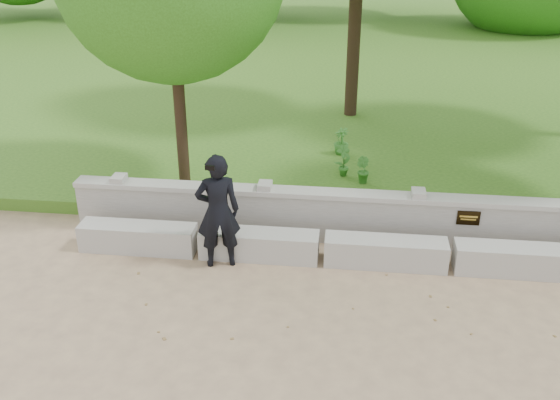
{
  "coord_description": "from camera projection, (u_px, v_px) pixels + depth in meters",
  "views": [
    {
      "loc": [
        -1.63,
        -6.69,
        5.15
      ],
      "look_at": [
        -2.65,
        1.77,
        1.1
      ],
      "focal_mm": 40.0,
      "sensor_mm": 36.0,
      "label": 1
    }
  ],
  "objects": [
    {
      "name": "shrub_d",
      "position": [
        341.0,
        141.0,
        13.4
      ],
      "size": [
        0.43,
        0.43,
        0.58
      ],
      "primitive_type": "imported",
      "rotation": [
        0.0,
        0.0,
        5.53
      ],
      "color": "#377929",
      "rests_on": "lawn"
    },
    {
      "name": "man_main",
      "position": [
        218.0,
        211.0,
        9.47
      ],
      "size": [
        0.77,
        0.71,
        1.85
      ],
      "color": "black",
      "rests_on": "ground"
    },
    {
      "name": "shrub_a",
      "position": [
        343.0,
        161.0,
        12.29
      ],
      "size": [
        0.4,
        0.4,
        0.64
      ],
      "primitive_type": "imported",
      "rotation": [
        0.0,
        0.0,
        0.75
      ],
      "color": "#377929",
      "rests_on": "lawn"
    },
    {
      "name": "shrub_b",
      "position": [
        362.0,
        170.0,
        12.03
      ],
      "size": [
        0.35,
        0.36,
        0.51
      ],
      "primitive_type": "imported",
      "rotation": [
        0.0,
        0.0,
        2.22
      ],
      "color": "#377929",
      "rests_on": "lawn"
    },
    {
      "name": "parapet_wall",
      "position": [
        447.0,
        222.0,
        10.16
      ],
      "size": [
        12.5,
        0.35,
        0.9
      ],
      "color": "#AFADA5",
      "rests_on": "ground"
    },
    {
      "name": "concrete_bench",
      "position": [
        451.0,
        256.0,
        9.64
      ],
      "size": [
        11.9,
        0.45,
        0.45
      ],
      "color": "#BAB8B0",
      "rests_on": "ground"
    },
    {
      "name": "lawn",
      "position": [
        404.0,
        73.0,
        20.53
      ],
      "size": [
        40.0,
        22.0,
        0.25
      ],
      "primitive_type": "cube",
      "color": "#305C1A",
      "rests_on": "ground"
    },
    {
      "name": "ground",
      "position": [
        467.0,
        346.0,
        8.03
      ],
      "size": [
        80.0,
        80.0,
        0.0
      ],
      "primitive_type": "plane",
      "color": "tan",
      "rests_on": "ground"
    }
  ]
}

